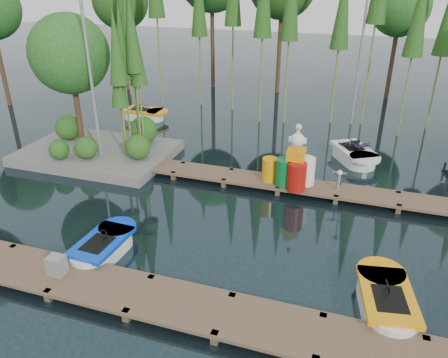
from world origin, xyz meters
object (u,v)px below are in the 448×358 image
(utility_cabinet, at_px, (57,265))
(yellow_barrel, at_px, (270,169))
(island, at_px, (86,81))
(drum_cluster, at_px, (296,169))
(boat_blue, at_px, (104,247))
(boat_yellow_far, at_px, (144,114))

(utility_cabinet, height_order, yellow_barrel, yellow_barrel)
(island, xyz_separation_m, drum_cluster, (8.85, -0.95, -2.21))
(island, height_order, boat_blue, island)
(utility_cabinet, xyz_separation_m, yellow_barrel, (3.90, 7.00, 0.18))
(yellow_barrel, xyz_separation_m, drum_cluster, (0.96, -0.16, 0.24))
(utility_cabinet, relative_size, yellow_barrel, 0.59)
(boat_blue, distance_m, yellow_barrel, 6.58)
(utility_cabinet, height_order, drum_cluster, drum_cluster)
(yellow_barrel, distance_m, drum_cluster, 1.00)
(utility_cabinet, bearing_deg, island, 117.15)
(boat_blue, bearing_deg, yellow_barrel, 60.19)
(boat_yellow_far, bearing_deg, utility_cabinet, -51.72)
(island, distance_m, utility_cabinet, 9.14)
(island, xyz_separation_m, boat_blue, (4.40, -6.34, -2.95))
(island, bearing_deg, yellow_barrel, -5.72)
(yellow_barrel, bearing_deg, island, 174.28)
(drum_cluster, bearing_deg, boat_yellow_far, 146.82)
(yellow_barrel, height_order, drum_cluster, drum_cluster)
(island, distance_m, drum_cluster, 9.18)
(utility_cabinet, bearing_deg, boat_yellow_far, 108.46)
(boat_yellow_far, bearing_deg, boat_blue, -47.81)
(island, xyz_separation_m, utility_cabinet, (4.00, -7.79, -2.63))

